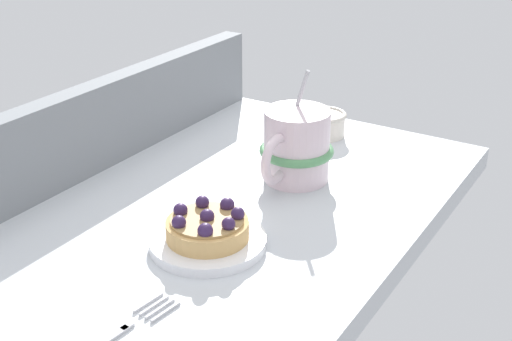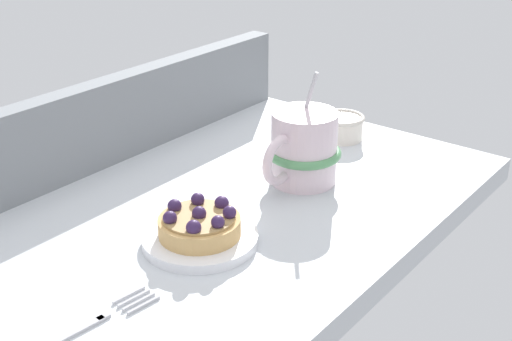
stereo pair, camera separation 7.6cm
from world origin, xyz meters
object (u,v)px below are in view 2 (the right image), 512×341
at_px(dessert_plate, 200,239).
at_px(sugar_bowl, 343,126).
at_px(raspberry_tart, 200,224).
at_px(dessert_fork, 74,331).
at_px(coffee_mug, 303,149).

height_order(dessert_plate, sugar_bowl, sugar_bowl).
distance_m(raspberry_tart, dessert_fork, 0.18).
height_order(coffee_mug, sugar_bowl, coffee_mug).
relative_size(dessert_plate, sugar_bowl, 1.90).
bearing_deg(dessert_fork, sugar_bowl, 5.65).
bearing_deg(dessert_plate, dessert_fork, -174.64).
height_order(raspberry_tart, dessert_fork, raspberry_tart).
distance_m(coffee_mug, dessert_fork, 0.36).
bearing_deg(raspberry_tart, dessert_fork, -174.66).
xyz_separation_m(dessert_fork, sugar_bowl, (0.51, 0.05, 0.02)).
xyz_separation_m(raspberry_tart, coffee_mug, (0.18, 0.00, 0.02)).
relative_size(raspberry_tart, sugar_bowl, 1.34).
bearing_deg(sugar_bowl, coffee_mug, -167.28).
xyz_separation_m(dessert_plate, coffee_mug, (0.19, 0.00, 0.04)).
relative_size(dessert_fork, sugar_bowl, 2.68).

